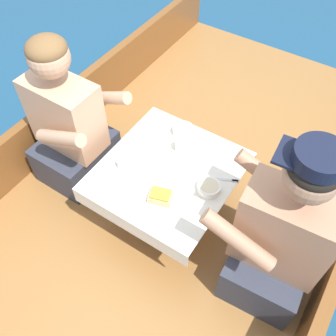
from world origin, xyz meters
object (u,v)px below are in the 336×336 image
at_px(coffee_cup_port, 124,164).
at_px(coffee_cup_starboard, 181,146).
at_px(person_port, 69,127).
at_px(sandwich, 161,196).
at_px(person_starboard, 279,239).

distance_m(coffee_cup_port, coffee_cup_starboard, 0.32).
xyz_separation_m(person_port, coffee_cup_starboard, (0.62, 0.20, 0.03)).
height_order(sandwich, coffee_cup_port, sandwich).
distance_m(person_starboard, coffee_cup_starboard, 0.70).
relative_size(person_starboard, coffee_cup_starboard, 11.07).
bearing_deg(coffee_cup_port, coffee_cup_starboard, 54.50).
height_order(person_port, sandwich, person_port).
bearing_deg(coffee_cup_port, person_port, 172.42).
distance_m(person_port, coffee_cup_starboard, 0.65).
height_order(person_starboard, coffee_cup_port, person_starboard).
distance_m(person_starboard, sandwich, 0.58).
bearing_deg(sandwich, coffee_cup_port, 166.04).
xyz_separation_m(person_starboard, coffee_cup_port, (-0.85, -0.03, 0.00)).
bearing_deg(sandwich, person_port, 169.90).
relative_size(person_port, sandwich, 7.28).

